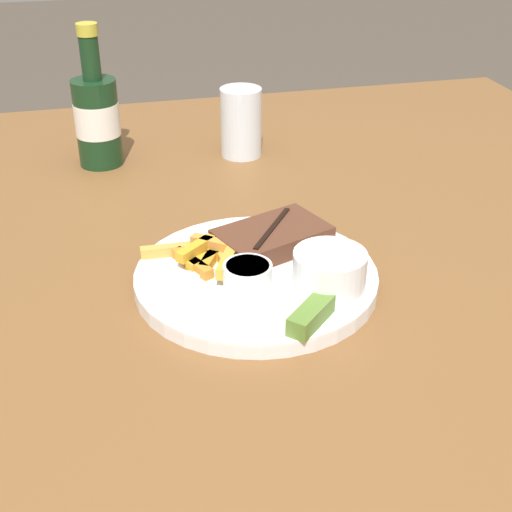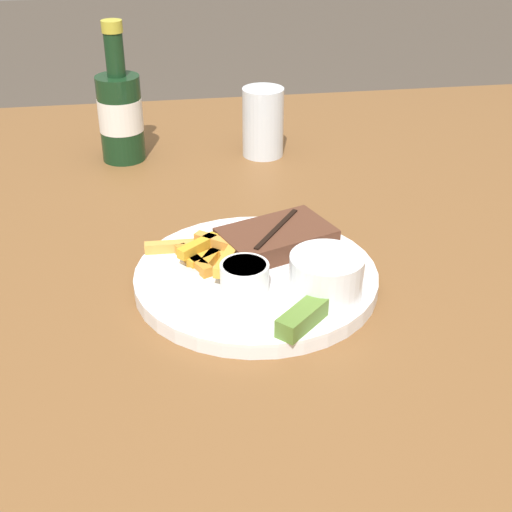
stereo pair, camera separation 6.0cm
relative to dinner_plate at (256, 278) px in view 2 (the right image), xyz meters
name	(u,v)px [view 2 (the right image)]	position (x,y,z in m)	size (l,w,h in m)	color
dining_table	(256,329)	(0.00, 0.00, -0.07)	(1.37, 1.40, 0.72)	brown
dinner_plate	(256,278)	(0.00, 0.00, 0.00)	(0.27, 0.27, 0.02)	white
steak_portion	(276,238)	(0.03, 0.05, 0.02)	(0.15, 0.12, 0.03)	#512D1E
fries_pile	(207,252)	(-0.05, 0.04, 0.02)	(0.12, 0.09, 0.02)	#C37C29
coleslaw_cup	(326,273)	(0.07, -0.06, 0.04)	(0.08, 0.08, 0.05)	white
dipping_sauce_cup	(245,276)	(-0.02, -0.03, 0.03)	(0.05, 0.05, 0.03)	silver
pickle_spear	(305,315)	(0.03, -0.11, 0.02)	(0.07, 0.07, 0.02)	#567A2D
fork_utensil	(192,271)	(-0.07, 0.01, 0.01)	(0.13, 0.03, 0.00)	#B7B7BC
beer_bottle	(120,112)	(-0.15, 0.41, 0.07)	(0.07, 0.07, 0.21)	#143319
drinking_glass	(263,122)	(0.07, 0.39, 0.05)	(0.07, 0.07, 0.11)	silver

